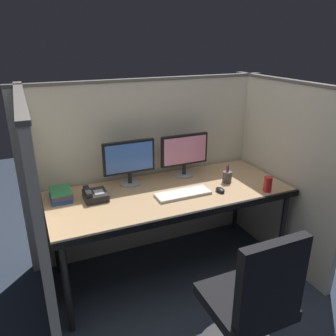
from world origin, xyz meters
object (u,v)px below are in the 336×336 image
at_px(computer_mouse, 220,190).
at_px(soda_can, 268,184).
at_px(book_stack, 61,195).
at_px(monitor_right, 184,152).
at_px(desk, 171,197).
at_px(office_chair, 248,320).
at_px(monitor_left, 129,160).
at_px(desk_phone, 95,195).
at_px(pen_cup, 227,177).
at_px(keyboard_main, 183,194).

height_order(computer_mouse, soda_can, soda_can).
relative_size(soda_can, book_stack, 0.54).
relative_size(monitor_right, soda_can, 3.52).
distance_m(desk, monitor_right, 0.45).
distance_m(office_chair, computer_mouse, 1.02).
bearing_deg(monitor_left, office_chair, -77.98).
bearing_deg(monitor_left, monitor_right, -0.70).
xyz_separation_m(desk, desk_phone, (-0.58, 0.11, 0.08)).
xyz_separation_m(monitor_right, computer_mouse, (0.11, -0.42, -0.20)).
bearing_deg(monitor_right, pen_cup, -46.71).
xyz_separation_m(office_chair, monitor_right, (0.22, 1.30, 0.59)).
relative_size(pen_cup, book_stack, 0.70).
bearing_deg(monitor_left, desk, -47.23).
distance_m(monitor_right, soda_can, 0.74).
bearing_deg(pen_cup, desk_phone, 173.44).
xyz_separation_m(desk, office_chair, (0.03, -1.03, -0.33)).
bearing_deg(book_stack, desk_phone, -24.33).
bearing_deg(office_chair, keyboard_main, 95.42).
height_order(monitor_left, pen_cup, monitor_left).
bearing_deg(desk, book_stack, 165.09).
bearing_deg(desk_phone, soda_can, -17.60).
height_order(desk, pen_cup, pen_cup).
bearing_deg(soda_can, office_chair, -132.70).
height_order(desk, computer_mouse, computer_mouse).
distance_m(keyboard_main, desk_phone, 0.67).
height_order(office_chair, soda_can, office_chair).
bearing_deg(keyboard_main, pen_cup, 10.05).
height_order(monitor_left, soda_can, monitor_left).
bearing_deg(soda_can, pen_cup, 124.53).
distance_m(monitor_left, computer_mouse, 0.77).
distance_m(monitor_right, desk_phone, 0.86).
distance_m(desk_phone, soda_can, 1.35).
relative_size(monitor_left, monitor_right, 1.00).
distance_m(office_chair, desk_phone, 1.36).
relative_size(desk, book_stack, 8.47).
height_order(soda_can, book_stack, soda_can).
distance_m(monitor_left, monitor_right, 0.50).
height_order(keyboard_main, soda_can, soda_can).
distance_m(monitor_left, book_stack, 0.59).
bearing_deg(desk_phone, office_chair, -62.03).
relative_size(desk, monitor_right, 4.42).
distance_m(desk, computer_mouse, 0.39).
xyz_separation_m(monitor_left, soda_can, (0.96, -0.57, -0.15)).
xyz_separation_m(monitor_left, desk_phone, (-0.33, -0.16, -0.18)).
height_order(monitor_left, computer_mouse, monitor_left).
bearing_deg(desk, soda_can, -22.81).
bearing_deg(desk, desk_phone, 169.12).
xyz_separation_m(computer_mouse, pen_cup, (0.15, 0.14, 0.03)).
height_order(desk, office_chair, office_chair).
height_order(monitor_left, desk_phone, monitor_left).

